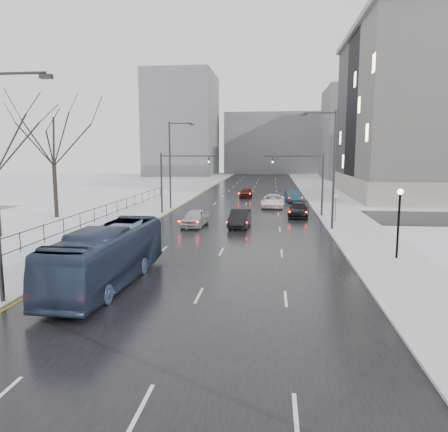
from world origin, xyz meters
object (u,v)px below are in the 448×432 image
(sedan_right_cross, at_px, (273,201))
(sedan_center_near, at_px, (195,218))
(streetlight_l_far, at_px, (172,161))
(sedan_center_far, at_px, (246,193))
(tree_park_e, at_px, (57,218))
(lamppost_r_mid, at_px, (399,213))
(no_uturn_sign, at_px, (336,199))
(bus, at_px, (108,256))
(sedan_right_near, at_px, (240,218))
(mast_signal_right, at_px, (312,177))
(sedan_right_distant, at_px, (293,196))
(mast_signal_left, at_px, (171,176))
(sedan_right_far, at_px, (299,210))
(streetlight_r_mid, at_px, (331,164))

(sedan_right_cross, bearing_deg, sedan_center_near, -112.53)
(streetlight_l_far, distance_m, sedan_center_far, 16.61)
(sedan_center_far, bearing_deg, tree_park_e, -126.28)
(lamppost_r_mid, height_order, no_uturn_sign, lamppost_r_mid)
(sedan_center_near, xyz_separation_m, sedan_right_cross, (6.92, 14.10, 0.01))
(bus, height_order, sedan_right_cross, bus)
(lamppost_r_mid, xyz_separation_m, bus, (-15.80, -6.81, -1.43))
(sedan_center_near, height_order, sedan_right_near, sedan_right_near)
(tree_park_e, bearing_deg, mast_signal_right, 8.90)
(tree_park_e, xyz_separation_m, sedan_right_distant, (24.22, 16.95, 0.81))
(mast_signal_left, bearing_deg, mast_signal_right, 0.00)
(tree_park_e, xyz_separation_m, sedan_center_near, (14.70, -3.32, 0.80))
(bus, bearing_deg, sedan_center_far, 86.20)
(streetlight_l_far, height_order, sedan_center_near, streetlight_l_far)
(mast_signal_left, distance_m, sedan_right_distant, 18.88)
(mast_signal_right, bearing_deg, bus, -116.05)
(streetlight_l_far, height_order, sedan_right_distant, streetlight_l_far)
(streetlight_l_far, height_order, sedan_right_far, streetlight_l_far)
(sedan_right_cross, bearing_deg, lamppost_r_mid, -69.38)
(tree_park_e, distance_m, bus, 24.79)
(streetlight_r_mid, bearing_deg, sedan_center_near, 176.66)
(mast_signal_right, relative_size, sedan_right_cross, 1.17)
(tree_park_e, xyz_separation_m, mast_signal_right, (25.53, 4.00, 4.11))
(mast_signal_right, relative_size, sedan_right_near, 1.39)
(streetlight_r_mid, xyz_separation_m, no_uturn_sign, (1.03, 4.00, -3.32))
(streetlight_l_far, bearing_deg, mast_signal_right, -14.48)
(sedan_center_far, bearing_deg, streetlight_r_mid, -68.84)
(sedan_right_cross, bearing_deg, sedan_right_far, -66.43)
(bus, xyz_separation_m, sedan_right_far, (10.83, 24.39, -0.75))
(sedan_right_far, bearing_deg, streetlight_r_mid, -68.84)
(sedan_right_far, bearing_deg, sedan_right_distant, 95.49)
(bus, distance_m, sedan_right_near, 18.36)
(no_uturn_sign, relative_size, sedan_center_near, 0.60)
(sedan_right_near, relative_size, sedan_center_far, 1.16)
(lamppost_r_mid, distance_m, mast_signal_left, 25.71)
(bus, bearing_deg, lamppost_r_mid, 25.26)
(no_uturn_sign, height_order, sedan_right_distant, no_uturn_sign)
(tree_park_e, distance_m, mast_signal_right, 26.16)
(mast_signal_left, height_order, sedan_right_cross, mast_signal_left)
(lamppost_r_mid, bearing_deg, sedan_center_far, 107.76)
(streetlight_l_far, bearing_deg, sedan_right_cross, 13.50)
(tree_park_e, bearing_deg, sedan_right_distant, 34.98)
(sedan_right_cross, bearing_deg, streetlight_l_far, -162.90)
(bus, relative_size, sedan_right_cross, 1.90)
(lamppost_r_mid, distance_m, sedan_right_far, 18.40)
(no_uturn_sign, bearing_deg, lamppost_r_mid, -82.67)
(tree_park_e, bearing_deg, streetlight_r_mid, -8.63)
(sedan_right_near, bearing_deg, sedan_center_near, -176.20)
(streetlight_r_mid, height_order, sedan_right_near, streetlight_r_mid)
(mast_signal_right, bearing_deg, sedan_right_distant, 95.77)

